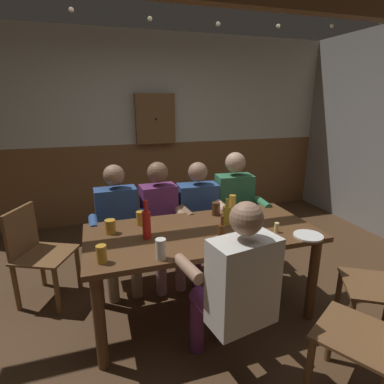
% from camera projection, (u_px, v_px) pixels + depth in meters
% --- Properties ---
extents(ground_plane, '(6.77, 6.77, 0.00)m').
position_uv_depth(ground_plane, '(201.00, 310.00, 2.73)').
color(ground_plane, '#4C331E').
extents(back_wall_upper, '(5.64, 0.12, 1.53)m').
position_uv_depth(back_wall_upper, '(146.00, 89.00, 4.41)').
color(back_wall_upper, beige).
extents(back_wall_wainscot, '(5.64, 0.12, 1.16)m').
position_uv_depth(back_wall_wainscot, '(149.00, 180.00, 4.80)').
color(back_wall_wainscot, brown).
rests_on(back_wall_wainscot, ground_plane).
extents(dining_table, '(1.84, 0.86, 0.77)m').
position_uv_depth(dining_table, '(202.00, 242.00, 2.53)').
color(dining_table, brown).
rests_on(dining_table, ground_plane).
extents(person_0, '(0.54, 0.50, 1.20)m').
position_uv_depth(person_0, '(118.00, 222.00, 2.95)').
color(person_0, '#2D4C84').
rests_on(person_0, ground_plane).
extents(person_1, '(0.51, 0.55, 1.20)m').
position_uv_depth(person_1, '(161.00, 218.00, 3.06)').
color(person_1, '#6B2D66').
rests_on(person_1, ground_plane).
extents(person_2, '(0.56, 0.53, 1.18)m').
position_uv_depth(person_2, '(200.00, 214.00, 3.19)').
color(person_2, '#2D4C84').
rests_on(person_2, ground_plane).
extents(person_3, '(0.55, 0.54, 1.26)m').
position_uv_depth(person_3, '(236.00, 206.00, 3.30)').
color(person_3, '#33724C').
rests_on(person_3, ground_plane).
extents(person_4, '(0.59, 0.58, 1.24)m').
position_uv_depth(person_4, '(236.00, 285.00, 1.92)').
color(person_4, silver).
rests_on(person_4, ground_plane).
extents(chair_empty_near_right, '(0.60, 0.60, 0.88)m').
position_uv_depth(chair_empty_near_right, '(374.00, 338.00, 1.77)').
color(chair_empty_near_right, brown).
rests_on(chair_empty_near_right, ground_plane).
extents(chair_empty_near_left, '(0.59, 0.59, 0.88)m').
position_uv_depth(chair_empty_near_left, '(37.00, 252.00, 2.77)').
color(chair_empty_near_left, brown).
rests_on(chair_empty_near_left, ground_plane).
extents(table_candle, '(0.04, 0.04, 0.08)m').
position_uv_depth(table_candle, '(277.00, 228.00, 2.45)').
color(table_candle, '#F9E08C').
rests_on(table_candle, dining_table).
extents(condiment_caddy, '(0.14, 0.10, 0.05)m').
position_uv_depth(condiment_caddy, '(254.00, 241.00, 2.26)').
color(condiment_caddy, '#B2B7BC').
rests_on(condiment_caddy, dining_table).
extents(plate_0, '(0.22, 0.22, 0.01)m').
position_uv_depth(plate_0, '(308.00, 236.00, 2.38)').
color(plate_0, white).
rests_on(plate_0, dining_table).
extents(plate_1, '(0.25, 0.25, 0.01)m').
position_uv_depth(plate_1, '(240.00, 217.00, 2.76)').
color(plate_1, white).
rests_on(plate_1, dining_table).
extents(bottle_0, '(0.07, 0.07, 0.23)m').
position_uv_depth(bottle_0, '(227.00, 215.00, 2.59)').
color(bottle_0, gold).
rests_on(bottle_0, dining_table).
extents(bottle_1, '(0.06, 0.06, 0.22)m').
position_uv_depth(bottle_1, '(222.00, 233.00, 2.24)').
color(bottle_1, '#593314').
rests_on(bottle_1, dining_table).
extents(bottle_2, '(0.06, 0.06, 0.30)m').
position_uv_depth(bottle_2, '(147.00, 224.00, 2.33)').
color(bottle_2, red).
rests_on(bottle_2, dining_table).
extents(pint_glass_0, '(0.07, 0.07, 0.12)m').
position_uv_depth(pint_glass_0, '(216.00, 209.00, 2.81)').
color(pint_glass_0, '#4C2D19').
rests_on(pint_glass_0, dining_table).
extents(pint_glass_1, '(0.07, 0.07, 0.12)m').
position_uv_depth(pint_glass_1, '(140.00, 218.00, 2.59)').
color(pint_glass_1, gold).
rests_on(pint_glass_1, dining_table).
extents(pint_glass_2, '(0.08, 0.08, 0.11)m').
position_uv_depth(pint_glass_2, '(110.00, 227.00, 2.43)').
color(pint_glass_2, gold).
rests_on(pint_glass_2, dining_table).
extents(pint_glass_3, '(0.07, 0.07, 0.12)m').
position_uv_depth(pint_glass_3, '(102.00, 254.00, 1.99)').
color(pint_glass_3, gold).
rests_on(pint_glass_3, dining_table).
extents(pint_glass_4, '(0.07, 0.07, 0.14)m').
position_uv_depth(pint_glass_4, '(161.00, 249.00, 2.03)').
color(pint_glass_4, white).
rests_on(pint_glass_4, dining_table).
extents(pint_glass_5, '(0.06, 0.06, 0.15)m').
position_uv_depth(pint_glass_5, '(233.00, 203.00, 2.94)').
color(pint_glass_5, gold).
rests_on(pint_glass_5, dining_table).
extents(wall_dart_cabinet, '(0.56, 0.15, 0.70)m').
position_uv_depth(wall_dart_cabinet, '(155.00, 119.00, 4.44)').
color(wall_dart_cabinet, brown).
extents(string_lights, '(3.98, 0.04, 0.15)m').
position_uv_depth(string_lights, '(185.00, 15.00, 2.44)').
color(string_lights, '#F9EAB2').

